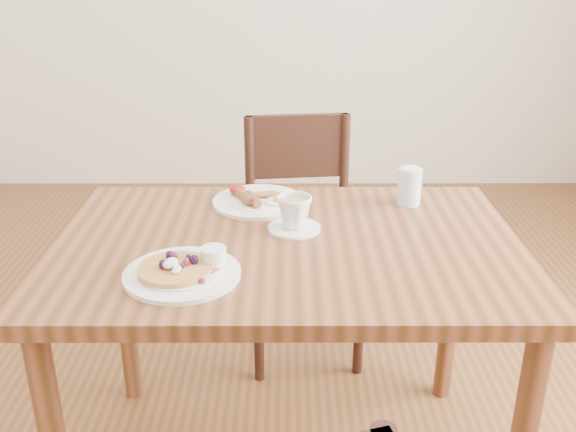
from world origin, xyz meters
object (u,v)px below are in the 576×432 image
object	(u,v)px
water_glass	(409,186)
pancake_plate	(183,270)
breakfast_plate	(257,200)
teacup_saucer	(294,214)
dining_table	(288,275)
chair_far	(301,226)

from	to	relation	value
water_glass	pancake_plate	bearing A→B (deg)	-142.95
breakfast_plate	teacup_saucer	world-z (taller)	teacup_saucer
teacup_saucer	breakfast_plate	bearing A→B (deg)	119.88
dining_table	breakfast_plate	size ratio (longest dim) A/B	4.44
pancake_plate	teacup_saucer	xyz separation A→B (m)	(0.26, 0.26, 0.03)
breakfast_plate	water_glass	size ratio (longest dim) A/B	2.50
dining_table	chair_far	size ratio (longest dim) A/B	1.36
pancake_plate	breakfast_plate	bearing A→B (deg)	71.51
dining_table	pancake_plate	bearing A→B (deg)	-141.81
dining_table	teacup_saucer	size ratio (longest dim) A/B	8.57
chair_far	breakfast_plate	world-z (taller)	chair_far
breakfast_plate	water_glass	distance (m)	0.45
breakfast_plate	chair_far	bearing A→B (deg)	71.40
pancake_plate	breakfast_plate	world-z (taller)	pancake_plate
dining_table	chair_far	distance (m)	0.70
pancake_plate	water_glass	distance (m)	0.75
dining_table	breakfast_plate	bearing A→B (deg)	109.25
chair_far	breakfast_plate	distance (m)	0.52
pancake_plate	water_glass	bearing A→B (deg)	37.05
breakfast_plate	water_glass	bearing A→B (deg)	0.12
chair_far	breakfast_plate	size ratio (longest dim) A/B	3.26
dining_table	water_glass	world-z (taller)	water_glass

